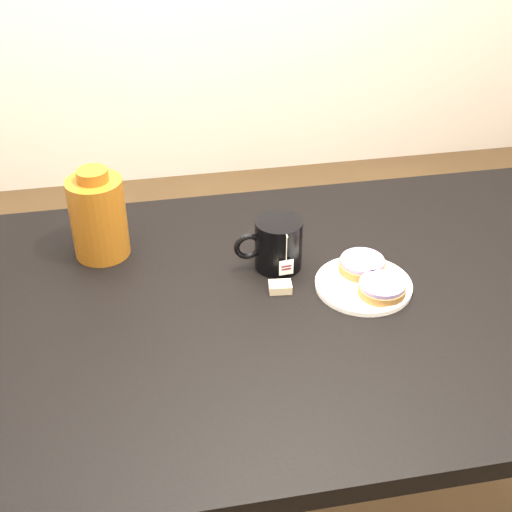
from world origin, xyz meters
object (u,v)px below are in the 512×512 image
mug (277,244)px  table (306,331)px  bagel_back (362,265)px  teabag_pouch (280,287)px  plate (363,284)px  bagel_front (382,288)px  bagel_package (98,216)px

mug → table: bearing=-78.1°
bagel_back → teabag_pouch: bearing=-172.1°
table → plate: 0.15m
plate → bagel_front: bagel_front is taller
bagel_back → bagel_package: size_ratio=0.66×
plate → teabag_pouch: (-0.17, 0.02, 0.00)m
table → plate: plate is taller
bagel_back → mug: mug is taller
bagel_back → bagel_package: bagel_package is taller
table → plate: (0.12, 0.02, 0.09)m
plate → mug: mug is taller
plate → bagel_back: bagel_back is taller
bagel_front → teabag_pouch: bagel_front is taller
bagel_back → bagel_front: (0.01, -0.08, 0.00)m
teabag_pouch → bagel_package: bagel_package is taller
bagel_back → plate: bearing=-102.4°
plate → bagel_front: (0.02, -0.04, 0.02)m
plate → mug: 0.20m
table → teabag_pouch: teabag_pouch is taller
table → bagel_front: 0.18m
table → bagel_package: bearing=148.7°
plate → mug: size_ratio=1.31×
plate → mug: (-0.16, 0.11, 0.05)m
teabag_pouch → table: bearing=-36.0°
table → mug: (-0.04, 0.12, 0.14)m
table → mug: bearing=106.9°
mug → teabag_pouch: 0.10m
mug → bagel_package: (-0.36, 0.12, 0.04)m
table → bagel_front: size_ratio=10.47×
plate → teabag_pouch: teabag_pouch is taller
table → bagel_back: bearing=25.1°
mug → bagel_package: size_ratio=0.74×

